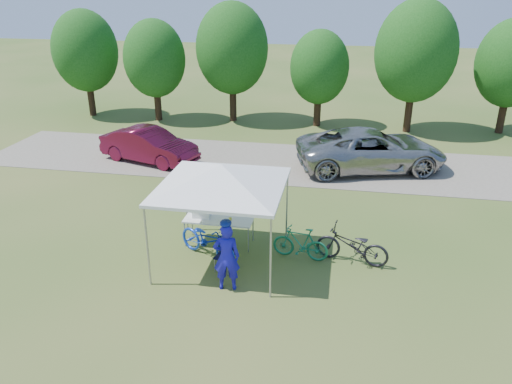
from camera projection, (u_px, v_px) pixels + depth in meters
ground at (224, 259)px, 13.50m from camera, size 100.00×100.00×0.00m
gravel_strip at (270, 162)px, 20.74m from camera, size 24.00×5.00×0.02m
canopy at (221, 167)px, 12.46m from camera, size 4.53×4.53×3.00m
treeline at (284, 55)px, 24.89m from camera, size 24.89×4.28×6.30m
folding_table at (219, 220)px, 14.03m from camera, size 1.93×0.81×0.79m
folding_chair at (225, 251)px, 12.91m from camera, size 0.51×0.53×0.84m
cooler at (202, 211)px, 14.03m from camera, size 0.51×0.35×0.37m
ice_cream_cup at (230, 219)px, 13.90m from camera, size 0.09×0.09×0.07m
cyclist at (227, 257)px, 11.90m from camera, size 0.70×0.53×1.74m
bike_blue at (208, 240)px, 13.40m from camera, size 2.07×1.59×1.04m
bike_green at (300, 243)px, 13.38m from camera, size 1.58×0.67×0.92m
bike_dark at (352, 246)px, 13.16m from camera, size 2.03×1.06×1.02m
minivan at (371, 150)px, 19.62m from camera, size 6.32×4.15×1.62m
sedan at (149, 145)px, 20.54m from camera, size 4.42×2.64×1.37m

